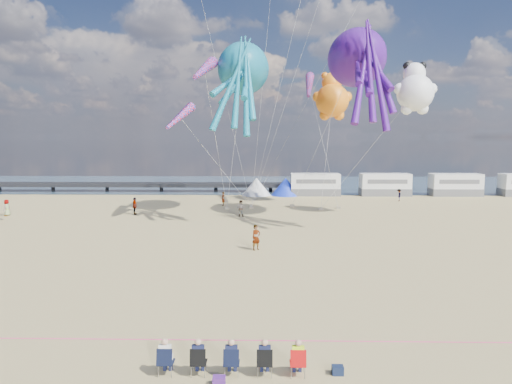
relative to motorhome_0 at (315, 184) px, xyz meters
name	(u,v)px	position (x,y,z in m)	size (l,w,h in m)	color
ground	(281,297)	(-6.00, -40.00, -1.50)	(120.00, 120.00, 0.00)	tan
water	(270,184)	(-6.00, 15.00, -1.48)	(120.00, 120.00, 0.00)	#324A5F
pier	(80,185)	(-34.00, 4.00, -0.50)	(60.00, 3.00, 0.50)	black
motorhome_0	(315,184)	(0.00, 0.00, 0.00)	(6.60, 2.50, 3.00)	silver
motorhome_1	(385,185)	(9.50, 0.00, 0.00)	(6.60, 2.50, 3.00)	silver
motorhome_2	(455,185)	(19.00, 0.00, 0.00)	(6.60, 2.50, 3.00)	silver
tent_white	(256,186)	(-8.00, 0.00, -0.30)	(4.00, 4.00, 2.40)	white
tent_blue	(286,187)	(-4.00, 0.00, -0.30)	(4.00, 4.00, 2.40)	#1933CC
spectator_row	(232,356)	(-7.93, -47.57, -0.85)	(6.10, 0.90, 1.30)	black
cooler_purple	(219,381)	(-8.28, -48.28, -1.34)	(0.40, 0.30, 0.32)	#502079
cooler_navy	(338,370)	(-4.38, -47.48, -1.35)	(0.38, 0.28, 0.30)	#121D39
rope_line	(286,341)	(-6.00, -45.00, -1.48)	(0.03, 0.03, 34.00)	#F2338C
standing_person	(256,237)	(-7.44, -30.57, -0.60)	(0.66, 0.43, 1.80)	tan
beachgoer_0	(7,208)	(-32.88, -17.02, -0.67)	(0.61, 0.40, 1.67)	#7F6659
beachgoer_1	(241,208)	(-9.27, -16.88, -0.68)	(0.80, 0.52, 1.64)	#7F6659
beachgoer_2	(399,195)	(9.83, -5.47, -0.74)	(0.74, 0.58, 1.52)	#7F6659
beachgoer_3	(135,206)	(-20.18, -16.03, -0.61)	(1.15, 0.66, 1.78)	#7F6659
beachgoer_5	(223,199)	(-11.69, -9.75, -0.71)	(1.47, 0.47, 1.59)	#7F6659
sandbag_a	(227,208)	(-11.03, -12.22, -1.39)	(0.50, 0.35, 0.22)	gray
sandbag_b	(292,205)	(-3.71, -10.14, -1.39)	(0.50, 0.35, 0.22)	gray
sandbag_c	(321,209)	(-0.72, -12.64, -1.39)	(0.50, 0.35, 0.22)	gray
sandbag_d	(338,208)	(1.30, -11.86, -1.39)	(0.50, 0.35, 0.22)	gray
sandbag_e	(251,207)	(-8.34, -11.69, -1.39)	(0.50, 0.35, 0.22)	gray
kite_octopus_teal	(243,69)	(-8.98, -16.28, 13.04)	(4.34, 10.12, 11.57)	#167694
kite_octopus_purple	(357,58)	(1.43, -19.41, 13.51)	(4.40, 10.26, 11.72)	#461180
kite_panda	(415,93)	(7.27, -18.10, 10.53)	(4.14, 3.90, 5.85)	white
kite_teddy_orange	(332,101)	(0.74, -9.46, 10.52)	(4.57, 4.30, 6.46)	orange
windsock_left	(204,69)	(-12.27, -20.37, 12.41)	(1.10, 6.27, 6.27)	red
windsock_mid	(309,86)	(-1.99, -10.78, 12.03)	(1.00, 6.61, 6.61)	red
windsock_right	(180,117)	(-14.66, -19.87, 8.25)	(0.90, 4.47, 4.47)	red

